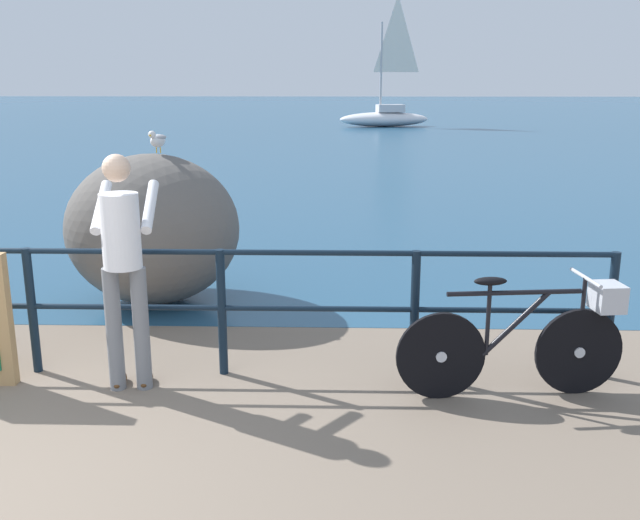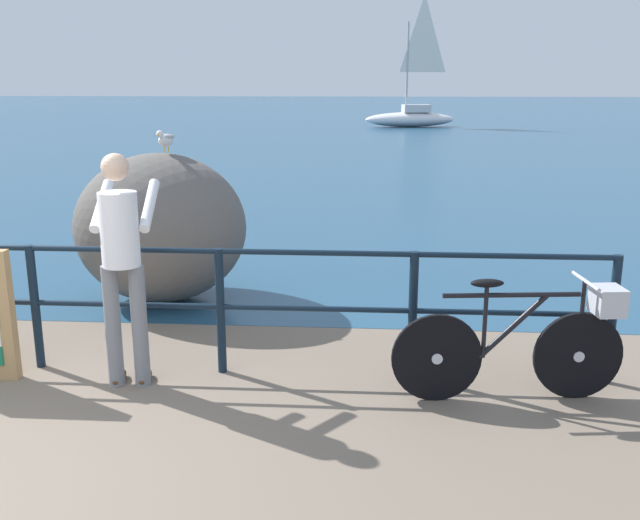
# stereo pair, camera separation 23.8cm
# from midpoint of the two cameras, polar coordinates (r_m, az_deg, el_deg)

# --- Properties ---
(ground_plane) EXTENTS (120.00, 120.00, 0.10)m
(ground_plane) POSITION_cam_midpoint_polar(r_m,az_deg,el_deg) (23.48, -4.69, 8.55)
(ground_plane) COLOR #756656
(sea_surface) EXTENTS (120.00, 90.00, 0.01)m
(sea_surface) POSITION_cam_midpoint_polar(r_m,az_deg,el_deg) (51.49, -1.27, 11.78)
(sea_surface) COLOR navy
(sea_surface) RESTS_ON ground_plane
(promenade_railing) EXTENTS (9.12, 0.07, 1.02)m
(promenade_railing) POSITION_cam_midpoint_polar(r_m,az_deg,el_deg) (6.09, -23.23, -2.60)
(promenade_railing) COLOR black
(promenade_railing) RESTS_ON ground_plane
(bicycle) EXTENTS (1.69, 0.48, 0.92)m
(bicycle) POSITION_cam_midpoint_polar(r_m,az_deg,el_deg) (5.43, 15.36, -5.90)
(bicycle) COLOR black
(bicycle) RESTS_ON ground_plane
(person_at_railing) EXTENTS (0.49, 0.66, 1.78)m
(person_at_railing) POSITION_cam_midpoint_polar(r_m,az_deg,el_deg) (5.44, -16.68, -0.12)
(person_at_railing) COLOR slate
(person_at_railing) RESTS_ON ground_plane
(breakwater_boulder_main) EXTENTS (1.79, 1.62, 1.56)m
(breakwater_boulder_main) POSITION_cam_midpoint_polar(r_m,az_deg,el_deg) (7.60, -14.11, 2.40)
(breakwater_boulder_main) COLOR #605B56
(breakwater_boulder_main) RESTS_ON ground
(seagull) EXTENTS (0.17, 0.34, 0.23)m
(seagull) POSITION_cam_midpoint_polar(r_m,az_deg,el_deg) (7.52, -13.78, 9.37)
(seagull) COLOR gold
(seagull) RESTS_ON breakwater_boulder_main
(sailboat) EXTENTS (4.56, 2.06, 6.16)m
(sailboat) POSITION_cam_midpoint_polar(r_m,az_deg,el_deg) (35.66, 5.07, 11.73)
(sailboat) COLOR white
(sailboat) RESTS_ON sea_surface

